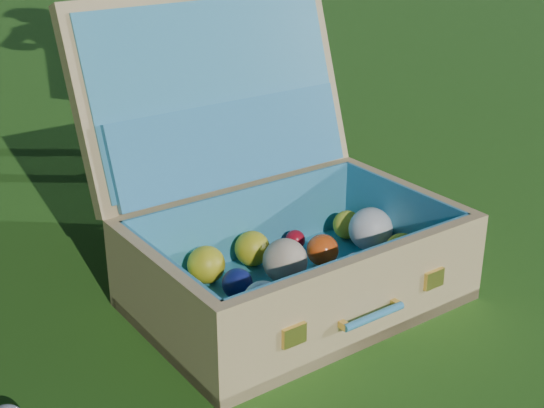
% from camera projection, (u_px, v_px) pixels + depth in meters
% --- Properties ---
extents(ground, '(60.00, 60.00, 0.00)m').
position_uv_depth(ground, '(291.00, 359.00, 1.41)').
color(ground, '#215114').
rests_on(ground, ground).
extents(suitcase, '(0.65, 0.64, 0.61)m').
position_uv_depth(suitcase, '(270.00, 212.00, 1.61)').
color(suitcase, tan).
rests_on(suitcase, ground).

